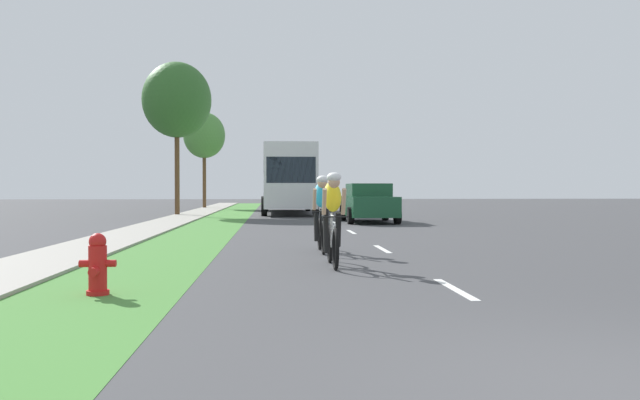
% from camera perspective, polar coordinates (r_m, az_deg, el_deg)
% --- Properties ---
extents(ground_plane, '(120.00, 120.00, 0.00)m').
position_cam_1_polar(ground_plane, '(23.98, 1.53, -2.15)').
color(ground_plane, '#424244').
extents(grass_verge, '(2.10, 70.00, 0.01)m').
position_cam_1_polar(grass_verge, '(23.96, -9.30, -2.15)').
color(grass_verge, '#478438').
rests_on(grass_verge, ground_plane).
extents(sidewalk_concrete, '(1.71, 70.00, 0.10)m').
position_cam_1_polar(sidewalk_concrete, '(24.21, -13.79, -2.13)').
color(sidewalk_concrete, '#9E998E').
rests_on(sidewalk_concrete, ground_plane).
extents(lane_markings_center, '(0.12, 52.20, 0.01)m').
position_cam_1_polar(lane_markings_center, '(27.96, 0.72, -1.69)').
color(lane_markings_center, white).
rests_on(lane_markings_center, ground_plane).
extents(fire_hydrant_red, '(0.44, 0.38, 0.76)m').
position_cam_1_polar(fire_hydrant_red, '(8.41, -19.07, -5.45)').
color(fire_hydrant_red, red).
rests_on(fire_hydrant_red, ground_plane).
extents(cyclist_lead, '(0.42, 1.72, 1.58)m').
position_cam_1_polar(cyclist_lead, '(10.81, 1.13, -1.64)').
color(cyclist_lead, black).
rests_on(cyclist_lead, ground_plane).
extents(cyclist_trailing, '(0.42, 1.72, 1.58)m').
position_cam_1_polar(cyclist_trailing, '(13.27, 0.14, -1.16)').
color(cyclist_trailing, black).
rests_on(cyclist_trailing, ground_plane).
extents(sedan_dark_green, '(1.98, 4.30, 1.52)m').
position_cam_1_polar(sedan_dark_green, '(25.39, 4.33, -0.24)').
color(sedan_dark_green, '#194C2D').
rests_on(sedan_dark_green, ground_plane).
extents(bus_white, '(2.78, 11.60, 3.48)m').
position_cam_1_polar(bus_white, '(35.13, -2.83, 2.08)').
color(bus_white, silver).
rests_on(bus_white, ground_plane).
extents(suv_silver, '(2.15, 4.70, 1.79)m').
position_cam_1_polar(suv_silver, '(50.97, -2.88, 0.57)').
color(suv_silver, '#A5A8AD').
rests_on(suv_silver, ground_plane).
extents(pickup_maroon, '(2.22, 5.10, 1.64)m').
position_cam_1_polar(pickup_maroon, '(61.58, -0.66, 0.53)').
color(pickup_maroon, maroon).
rests_on(pickup_maroon, ground_plane).
extents(street_tree_near, '(3.38, 3.38, 7.57)m').
position_cam_1_polar(street_tree_near, '(32.94, -12.54, 8.60)').
color(street_tree_near, brown).
rests_on(street_tree_near, ground_plane).
extents(street_tree_far, '(2.82, 2.82, 6.51)m').
position_cam_1_polar(street_tree_far, '(44.60, -10.20, 5.63)').
color(street_tree_far, brown).
rests_on(street_tree_far, ground_plane).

